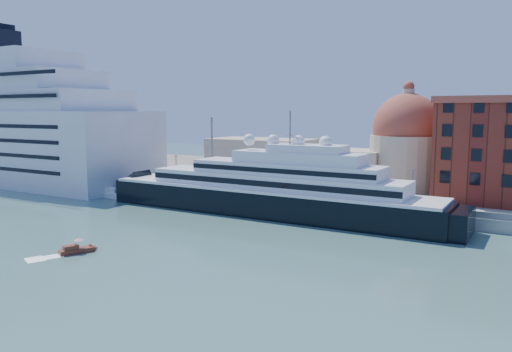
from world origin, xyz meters
The scene contains 9 objects.
ground centered at (0.00, 0.00, 0.00)m, with size 400.00×400.00×0.00m, color #3A645F.
quay centered at (0.00, 34.00, 1.25)m, with size 180.00×10.00×2.50m, color gray.
land centered at (0.00, 75.00, 1.00)m, with size 260.00×72.00×2.00m, color slate.
quay_fence centered at (0.00, 29.50, 3.10)m, with size 180.00×0.10×1.20m, color slate.
superyacht centered at (-1.46, 23.00, 4.46)m, with size 86.45×11.99×25.84m.
service_barge centered at (-44.97, 21.81, 0.74)m, with size 11.70×4.79×2.57m.
water_taxi centered at (-9.91, -18.11, 0.59)m, with size 3.74×5.45×2.47m.
church centered at (6.39, 57.72, 10.91)m, with size 66.00×18.00×25.50m.
lamp_posts centered at (-12.67, 32.27, 9.84)m, with size 120.80×2.40×18.00m.
Camera 1 is at (52.72, -69.09, 22.04)m, focal length 35.00 mm.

